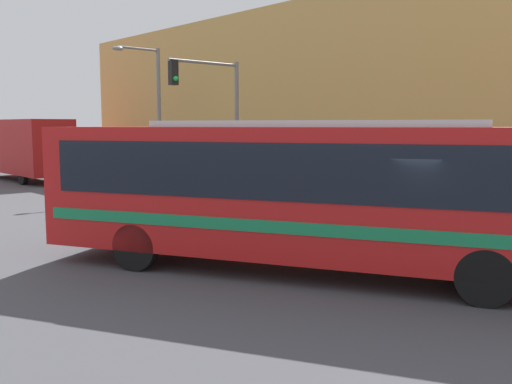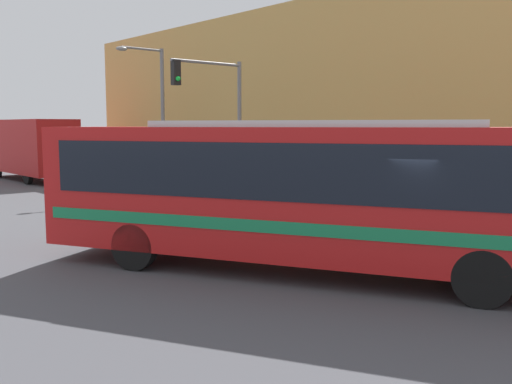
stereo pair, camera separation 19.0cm
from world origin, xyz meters
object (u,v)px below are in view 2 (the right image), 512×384
object	(u,v)px
traffic_light_pole	(218,105)
parking_meter	(311,183)
pedestrian_near_corner	(383,185)
city_bus	(316,186)
street_lamp	(157,105)
fire_hydrant	(347,205)
delivery_truck	(32,148)

from	to	relation	value
traffic_light_pole	parking_meter	world-z (taller)	traffic_light_pole
traffic_light_pole	pedestrian_near_corner	size ratio (longest dim) A/B	2.97
city_bus	street_lamp	bearing A→B (deg)	42.25
city_bus	parking_meter	size ratio (longest dim) A/B	8.29
fire_hydrant	parking_meter	world-z (taller)	parking_meter
parking_meter	pedestrian_near_corner	distance (m)	2.45
delivery_truck	fire_hydrant	size ratio (longest dim) A/B	12.10
fire_hydrant	parking_meter	size ratio (longest dim) A/B	0.50
fire_hydrant	street_lamp	distance (m)	12.13
parking_meter	fire_hydrant	bearing A→B (deg)	-90.00
city_bus	traffic_light_pole	distance (m)	11.17
city_bus	street_lamp	world-z (taller)	street_lamp
parking_meter	street_lamp	world-z (taller)	street_lamp
traffic_light_pole	parking_meter	size ratio (longest dim) A/B	3.88
city_bus	fire_hydrant	xyz separation A→B (m)	(5.94, 4.07, -1.36)
city_bus	pedestrian_near_corner	xyz separation A→B (m)	(7.38, 3.71, -0.77)
city_bus	fire_hydrant	size ratio (longest dim) A/B	16.62
fire_hydrant	street_lamp	size ratio (longest dim) A/B	0.11
delivery_truck	street_lamp	world-z (taller)	street_lamp
delivery_truck	fire_hydrant	xyz separation A→B (m)	(2.94, -20.20, -1.35)
traffic_light_pole	parking_meter	xyz separation A→B (m)	(0.95, -4.09, -2.79)
fire_hydrant	pedestrian_near_corner	bearing A→B (deg)	-13.94
delivery_truck	traffic_light_pole	distance (m)	14.75
traffic_light_pole	pedestrian_near_corner	xyz separation A→B (m)	(2.39, -6.08, -2.79)
traffic_light_pole	street_lamp	world-z (taller)	street_lamp
city_bus	traffic_light_pole	world-z (taller)	traffic_light_pole
city_bus	traffic_light_pole	size ratio (longest dim) A/B	2.14
city_bus	delivery_truck	world-z (taller)	delivery_truck
city_bus	street_lamp	distance (m)	16.87
fire_hydrant	pedestrian_near_corner	world-z (taller)	pedestrian_near_corner
delivery_truck	street_lamp	xyz separation A→B (m)	(2.85, -8.61, 2.23)
fire_hydrant	traffic_light_pole	size ratio (longest dim) A/B	0.13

